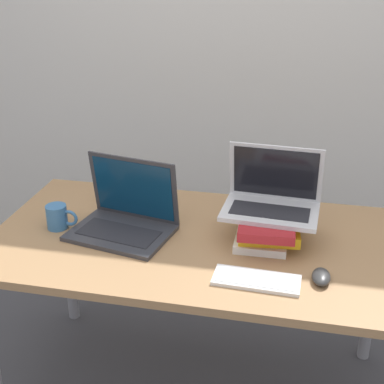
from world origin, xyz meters
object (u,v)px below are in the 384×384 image
book_stack (266,228)px  laptop_on_books (272,198)px  laptop_left (125,218)px  wireless_keyboard (256,280)px  mouse (321,277)px  mug (58,217)px

book_stack → laptop_on_books: bearing=78.1°
laptop_left → book_stack: 0.51m
laptop_left → wireless_keyboard: bearing=-24.8°
wireless_keyboard → mouse: 0.20m
book_stack → laptop_on_books: 0.11m
wireless_keyboard → mug: 0.78m
laptop_left → mug: 0.25m
laptop_left → mug: laptop_left is taller
mug → mouse: bearing=-9.4°
book_stack → mug: bearing=-175.4°
wireless_keyboard → mug: (-0.75, 0.20, 0.04)m
laptop_left → mouse: 0.73m
mouse → book_stack: bearing=131.2°
mug → laptop_on_books: bearing=8.0°
laptop_on_books → mouse: size_ratio=3.52×
mouse → mug: 0.96m
mouse → mug: mug is taller
book_stack → wireless_keyboard: 0.27m
laptop_left → laptop_on_books: (0.52, 0.08, 0.09)m
laptop_on_books → mouse: bearing=-55.9°
book_stack → mug: size_ratio=2.33×
laptop_on_books → mug: 0.78m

